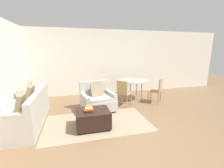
{
  "coord_description": "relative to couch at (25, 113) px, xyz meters",
  "views": [
    {
      "loc": [
        -0.99,
        -2.86,
        1.87
      ],
      "look_at": [
        0.26,
        2.01,
        0.75
      ],
      "focal_mm": 24.0,
      "sensor_mm": 36.0,
      "label": 1
    }
  ],
  "objects": [
    {
      "name": "ground_plane",
      "position": [
        2.25,
        -1.16,
        -0.3
      ],
      "size": [
        20.0,
        20.0,
        0.0
      ],
      "primitive_type": "plane",
      "color": "brown"
    },
    {
      "name": "wall_back",
      "position": [
        2.25,
        2.42,
        1.07
      ],
      "size": [
        12.0,
        0.06,
        2.75
      ],
      "color": "white",
      "rests_on": "ground_plane"
    },
    {
      "name": "area_rug",
      "position": [
        1.8,
        -0.39,
        -0.3
      ],
      "size": [
        2.7,
        1.55,
        0.01
      ],
      "color": "gray",
      "rests_on": "ground_plane"
    },
    {
      "name": "couch",
      "position": [
        0.0,
        0.0,
        0.0
      ],
      "size": [
        0.93,
        2.07,
        0.92
      ],
      "color": "#B2ADA3",
      "rests_on": "ground_plane"
    },
    {
      "name": "armchair",
      "position": [
        1.94,
        0.47,
        0.04
      ],
      "size": [
        1.11,
        0.99,
        0.91
      ],
      "color": "#B2ADA3",
      "rests_on": "ground_plane"
    },
    {
      "name": "ottoman",
      "position": [
        1.66,
        -0.59,
        -0.06
      ],
      "size": [
        0.81,
        0.63,
        0.44
      ],
      "color": "black",
      "rests_on": "ground_plane"
    },
    {
      "name": "book_stack",
      "position": [
        1.56,
        -0.58,
        0.18
      ],
      "size": [
        0.25,
        0.2,
        0.08
      ],
      "color": "gold",
      "rests_on": "ottoman"
    },
    {
      "name": "tv_remote_primary",
      "position": [
        1.88,
        -0.43,
        0.15
      ],
      "size": [
        0.04,
        0.17,
        0.01
      ],
      "color": "#333338",
      "rests_on": "ottoman"
    },
    {
      "name": "potted_plant",
      "position": [
        -0.25,
        1.61,
        -0.11
      ],
      "size": [
        0.41,
        0.41,
        0.95
      ],
      "color": "maroon",
      "rests_on": "ground_plane"
    },
    {
      "name": "dining_table",
      "position": [
        3.5,
        1.28,
        0.38
      ],
      "size": [
        1.19,
        1.19,
        0.76
      ],
      "color": "#99A8AD",
      "rests_on": "ground_plane"
    },
    {
      "name": "dining_chair_near_left",
      "position": [
        2.86,
        0.63,
        0.22
      ],
      "size": [
        0.59,
        0.59,
        0.9
      ],
      "color": "tan",
      "rests_on": "ground_plane"
    },
    {
      "name": "dining_chair_near_right",
      "position": [
        4.15,
        0.63,
        0.22
      ],
      "size": [
        0.59,
        0.59,
        0.9
      ],
      "color": "tan",
      "rests_on": "ground_plane"
    }
  ]
}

